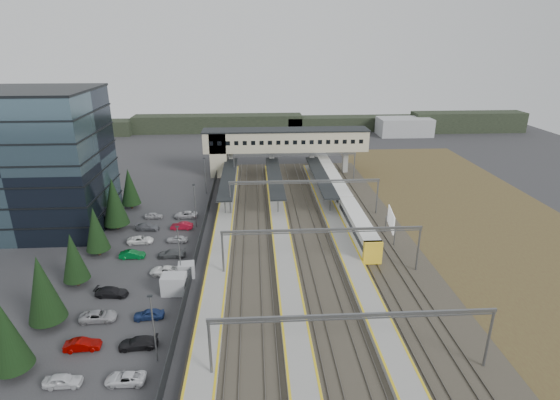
{
  "coord_description": "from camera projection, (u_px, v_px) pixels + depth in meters",
  "views": [
    {
      "loc": [
        2.71,
        -63.04,
        32.17
      ],
      "look_at": [
        7.27,
        12.2,
        4.0
      ],
      "focal_mm": 28.0,
      "sensor_mm": 36.0,
      "label": 1
    }
  ],
  "objects": [
    {
      "name": "gantries",
      "position": [
        312.0,
        208.0,
        71.44
      ],
      "size": [
        28.4,
        62.28,
        7.17
      ],
      "color": "slate",
      "rests_on": "ground"
    },
    {
      "name": "train",
      "position": [
        337.0,
        189.0,
        92.15
      ],
      "size": [
        2.84,
        59.24,
        3.57
      ],
      "color": "white",
      "rests_on": "ground"
    },
    {
      "name": "car_park",
      "position": [
        145.0,
        270.0,
        63.01
      ],
      "size": [
        10.52,
        44.42,
        1.29
      ],
      "color": "silver",
      "rests_on": "ground"
    },
    {
      "name": "footbridge",
      "position": [
        274.0,
        143.0,
        106.98
      ],
      "size": [
        40.4,
        6.4,
        11.2
      ],
      "color": "beige",
      "rests_on": "ground"
    },
    {
      "name": "billboard",
      "position": [
        391.0,
        220.0,
        72.86
      ],
      "size": [
        1.0,
        6.01,
        5.15
      ],
      "color": "slate",
      "rests_on": "ground"
    },
    {
      "name": "rail_corridor",
      "position": [
        294.0,
        234.0,
        75.16
      ],
      "size": [
        34.0,
        90.0,
        0.92
      ],
      "color": "#353227",
      "rests_on": "ground"
    },
    {
      "name": "relay_cabin_far",
      "position": [
        187.0,
        270.0,
        62.22
      ],
      "size": [
        2.44,
        2.11,
        2.07
      ],
      "color": "#9D9FA3",
      "rests_on": "ground"
    },
    {
      "name": "fence",
      "position": [
        202.0,
        233.0,
        74.01
      ],
      "size": [
        0.08,
        90.0,
        2.0
      ],
      "color": "#26282B",
      "rests_on": "ground"
    },
    {
      "name": "scrub_east",
      "position": [
        495.0,
        231.0,
        77.27
      ],
      "size": [
        34.0,
        120.0,
        0.06
      ],
      "color": "#4C3923",
      "rests_on": "ground"
    },
    {
      "name": "treeline_far",
      "position": [
        312.0,
        124.0,
        156.65
      ],
      "size": [
        170.0,
        19.0,
        7.0
      ],
      "color": "black",
      "rests_on": "ground"
    },
    {
      "name": "conifer_row",
      "position": [
        86.0,
        237.0,
        63.5
      ],
      "size": [
        4.42,
        49.82,
        9.5
      ],
      "color": "black",
      "rests_on": "ground"
    },
    {
      "name": "canopies",
      "position": [
        275.0,
        176.0,
        94.32
      ],
      "size": [
        23.1,
        30.0,
        3.28
      ],
      "color": "black",
      "rests_on": "ground"
    },
    {
      "name": "office_building",
      "position": [
        29.0,
        161.0,
        74.97
      ],
      "size": [
        24.3,
        18.3,
        24.3
      ],
      "color": "#3B5360",
      "rests_on": "ground"
    },
    {
      "name": "relay_cabin_near",
      "position": [
        174.0,
        284.0,
        58.1
      ],
      "size": [
        3.28,
        2.46,
        2.66
      ],
      "color": "#9D9FA3",
      "rests_on": "ground"
    },
    {
      "name": "lampposts",
      "position": [
        188.0,
        224.0,
        69.25
      ],
      "size": [
        0.5,
        53.25,
        8.07
      ],
      "color": "slate",
      "rests_on": "ground"
    },
    {
      "name": "ground",
      "position": [
        239.0,
        251.0,
        70.06
      ],
      "size": [
        220.0,
        220.0,
        0.0
      ],
      "primitive_type": "plane",
      "color": "#2B2B2D",
      "rests_on": "ground"
    }
  ]
}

